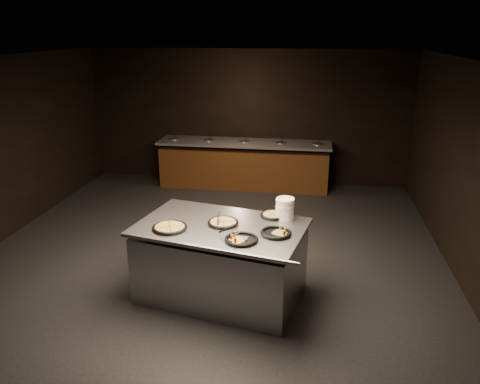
{
  "coord_description": "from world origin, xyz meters",
  "views": [
    {
      "loc": [
        1.42,
        -6.11,
        3.29
      ],
      "look_at": [
        0.42,
        0.3,
        1.02
      ],
      "focal_mm": 35.0,
      "sensor_mm": 36.0,
      "label": 1
    }
  ],
  "objects": [
    {
      "name": "pan_veggie_slices",
      "position": [
        1.06,
        -1.04,
        1.0
      ],
      "size": [
        0.37,
        0.37,
        0.04
      ],
      "rotation": [
        0.0,
        0.0,
        -0.56
      ],
      "color": "black",
      "rests_on": "serving_counter"
    },
    {
      "name": "server_left",
      "position": [
        0.32,
        -0.83,
        1.05
      ],
      "size": [
        0.1,
        0.3,
        0.14
      ],
      "rotation": [
        0.0,
        0.0,
        1.74
      ],
      "color": "#AFB2B7",
      "rests_on": "serving_counter"
    },
    {
      "name": "pan_cheese_slices_b",
      "position": [
        0.68,
        -1.29,
        1.0
      ],
      "size": [
        0.39,
        0.39,
        0.04
      ],
      "rotation": [
        0.0,
        0.0,
        2.47
      ],
      "color": "black",
      "rests_on": "serving_counter"
    },
    {
      "name": "serving_counter",
      "position": [
        0.36,
        -0.89,
        0.47
      ],
      "size": [
        2.26,
        1.7,
        0.99
      ],
      "rotation": [
        0.0,
        0.0,
        -0.2
      ],
      "color": "#AFB2B7",
      "rests_on": "ground"
    },
    {
      "name": "pan_veggie_whole",
      "position": [
        -0.23,
        -1.08,
        1.0
      ],
      "size": [
        0.43,
        0.43,
        0.04
      ],
      "rotation": [
        0.0,
        0.0,
        0.4
      ],
      "color": "black",
      "rests_on": "serving_counter"
    },
    {
      "name": "server_right",
      "position": [
        0.56,
        -1.23,
        1.07
      ],
      "size": [
        0.36,
        0.12,
        0.17
      ],
      "rotation": [
        0.0,
        0.0,
        -0.13
      ],
      "color": "#AFB2B7",
      "rests_on": "serving_counter"
    },
    {
      "name": "salad_bar",
      "position": [
        0.0,
        3.56,
        0.44
      ],
      "size": [
        3.7,
        0.83,
        1.18
      ],
      "color": "#503013",
      "rests_on": "ground"
    },
    {
      "name": "room",
      "position": [
        0.0,
        0.0,
        1.45
      ],
      "size": [
        7.02,
        8.02,
        2.92
      ],
      "color": "black",
      "rests_on": "ground"
    },
    {
      "name": "plate_stack",
      "position": [
        1.13,
        -0.53,
        1.12
      ],
      "size": [
        0.24,
        0.24,
        0.27
      ],
      "primitive_type": "cylinder",
      "color": "white",
      "rests_on": "serving_counter"
    },
    {
      "name": "pan_cheese_slices_a",
      "position": [
        0.98,
        -0.49,
        1.0
      ],
      "size": [
        0.33,
        0.33,
        0.04
      ],
      "rotation": [
        0.0,
        0.0,
        0.84
      ],
      "color": "black",
      "rests_on": "serving_counter"
    },
    {
      "name": "pan_cheese_whole",
      "position": [
        0.38,
        -0.83,
        1.0
      ],
      "size": [
        0.39,
        0.39,
        0.04
      ],
      "rotation": [
        0.0,
        0.0,
        0.33
      ],
      "color": "black",
      "rests_on": "serving_counter"
    }
  ]
}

